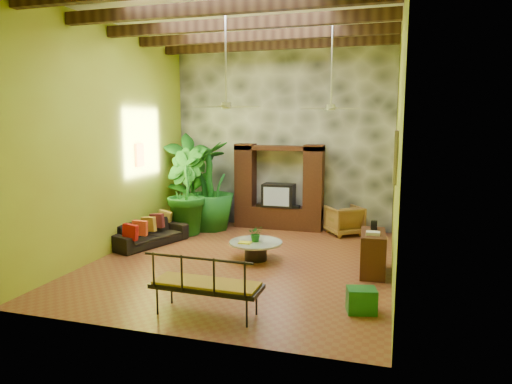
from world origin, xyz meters
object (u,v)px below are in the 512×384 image
(sofa, at_px, (149,233))
(tall_plant_c, at_px, (210,186))
(ceiling_fan_back, at_px, (331,98))
(ceiling_fan_front, at_px, (226,95))
(tall_plant_a, at_px, (190,181))
(entertainment_center, at_px, (279,193))
(tall_plant_b, at_px, (184,191))
(side_console, at_px, (373,253))
(iron_bench, at_px, (205,283))
(wicker_armchair, at_px, (344,220))
(green_bin, at_px, (361,300))
(coffee_table, at_px, (256,248))

(sofa, distance_m, tall_plant_c, 2.26)
(ceiling_fan_back, bearing_deg, ceiling_fan_front, -138.37)
(tall_plant_a, bearing_deg, entertainment_center, 11.62)
(tall_plant_b, bearing_deg, tall_plant_a, 104.21)
(tall_plant_c, height_order, side_console, tall_plant_c)
(sofa, bearing_deg, ceiling_fan_front, -93.39)
(entertainment_center, distance_m, tall_plant_b, 2.55)
(tall_plant_a, xyz_separation_m, side_console, (5.03, -2.68, -0.89))
(iron_bench, bearing_deg, sofa, 131.50)
(wicker_armchair, distance_m, tall_plant_c, 3.67)
(sofa, height_order, green_bin, sofa)
(ceiling_fan_front, height_order, tall_plant_a, ceiling_fan_front)
(ceiling_fan_front, height_order, ceiling_fan_back, same)
(ceiling_fan_front, bearing_deg, tall_plant_a, 125.90)
(side_console, bearing_deg, ceiling_fan_front, -175.96)
(ceiling_fan_back, bearing_deg, tall_plant_a, 160.18)
(iron_bench, bearing_deg, coffee_table, 92.87)
(entertainment_center, height_order, iron_bench, entertainment_center)
(tall_plant_c, bearing_deg, wicker_armchair, 6.87)
(ceiling_fan_front, bearing_deg, side_console, 7.21)
(tall_plant_b, xyz_separation_m, tall_plant_c, (0.45, 0.63, 0.08))
(ceiling_fan_back, height_order, coffee_table, ceiling_fan_back)
(side_console, bearing_deg, entertainment_center, 126.41)
(tall_plant_b, xyz_separation_m, iron_bench, (2.51, -4.65, -0.58))
(sofa, relative_size, tall_plant_b, 0.85)
(tall_plant_c, bearing_deg, coffee_table, -49.78)
(tall_plant_a, bearing_deg, ceiling_fan_front, -54.10)
(wicker_armchair, bearing_deg, iron_bench, 40.50)
(ceiling_fan_front, height_order, tall_plant_b, ceiling_fan_front)
(ceiling_fan_front, distance_m, wicker_armchair, 4.92)
(ceiling_fan_back, xyz_separation_m, coffee_table, (-1.37, -1.06, -3.15))
(sofa, relative_size, iron_bench, 1.12)
(ceiling_fan_front, distance_m, sofa, 4.02)
(ceiling_fan_front, xyz_separation_m, wicker_armchair, (2.00, 3.32, -3.02))
(tall_plant_a, height_order, side_console, tall_plant_a)
(side_console, bearing_deg, sofa, 169.89)
(tall_plant_a, height_order, iron_bench, tall_plant_a)
(tall_plant_c, xyz_separation_m, green_bin, (4.30, -4.46, -1.00))
(tall_plant_b, height_order, green_bin, tall_plant_b)
(entertainment_center, xyz_separation_m, tall_plant_c, (-1.75, -0.64, 0.23))
(entertainment_center, relative_size, tall_plant_b, 1.08)
(ceiling_fan_back, xyz_separation_m, iron_bench, (-1.29, -3.99, -2.87))
(ceiling_fan_front, height_order, coffee_table, ceiling_fan_front)
(tall_plant_a, bearing_deg, tall_plant_b, -75.79)
(entertainment_center, xyz_separation_m, ceiling_fan_back, (1.60, -1.94, 2.44))
(sofa, distance_m, coffee_table, 2.80)
(sofa, distance_m, wicker_armchair, 4.92)
(entertainment_center, bearing_deg, ceiling_fan_front, -93.24)
(ceiling_fan_back, bearing_deg, tall_plant_c, 158.88)
(ceiling_fan_back, height_order, tall_plant_c, ceiling_fan_back)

